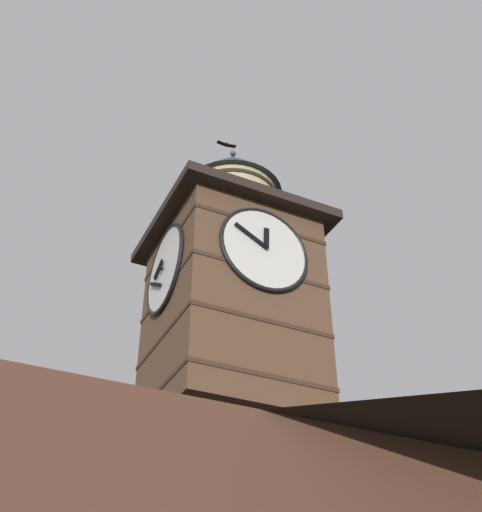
% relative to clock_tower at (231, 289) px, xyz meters
% --- Properties ---
extents(clock_tower, '(4.02, 4.02, 8.10)m').
position_rel_clock_tower_xyz_m(clock_tower, '(0.00, 0.00, 0.00)').
color(clock_tower, brown).
rests_on(clock_tower, building_main).
extents(pine_tree_behind, '(7.06, 7.06, 18.34)m').
position_rel_clock_tower_xyz_m(pine_tree_behind, '(-2.27, -4.68, -2.48)').
color(pine_tree_behind, '#473323').
rests_on(pine_tree_behind, ground_plane).
extents(flying_bird_high, '(0.74, 0.21, 0.11)m').
position_rel_clock_tower_xyz_m(flying_bird_high, '(-1.52, -3.82, 8.87)').
color(flying_bird_high, black).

